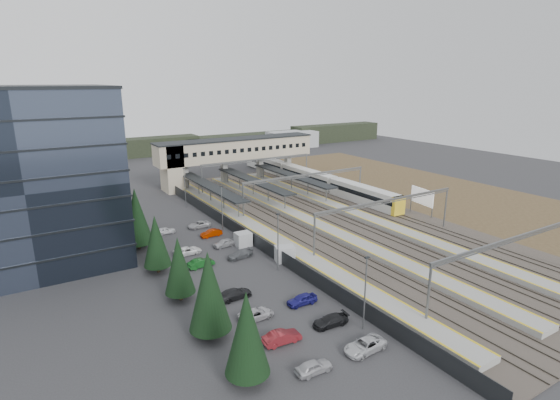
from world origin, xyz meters
TOP-DOWN VIEW (x-y plane):
  - ground at (0.00, 0.00)m, footprint 220.00×220.00m
  - office_building at (-36.00, 12.00)m, footprint 24.30×18.30m
  - conifer_row at (-22.00, -3.86)m, footprint 4.42×49.82m
  - car_park at (-13.45, -8.67)m, footprint 10.45×44.49m
  - lampposts at (-8.00, 1.25)m, footprint 0.50×53.25m
  - fence at (-6.50, 5.00)m, footprint 0.08×90.00m
  - relay_cabin_near at (-5.55, -5.86)m, footprint 3.13×2.66m
  - relay_cabin_far at (-7.90, 2.59)m, footprint 2.41×2.03m
  - rail_corridor at (9.34, 5.00)m, footprint 34.00×90.00m
  - canopies at (7.00, 27.00)m, footprint 23.10×30.00m
  - footbridge at (7.70, 42.00)m, footprint 40.40×6.40m
  - gantries at (12.00, 3.00)m, footprint 28.40×62.28m
  - train at (24.00, 30.08)m, footprint 2.86×59.67m
  - billboard at (28.31, -0.88)m, footprint 1.13×6.07m
  - scrub_east at (45.00, 5.00)m, footprint 34.00×120.00m
  - treeline_far at (23.81, 92.28)m, footprint 170.00×19.00m

SIDE VIEW (x-z plane):
  - ground at x=0.00m, z-range 0.00..0.00m
  - scrub_east at x=45.00m, z-range 0.00..0.06m
  - rail_corridor at x=9.34m, z-range -0.17..0.75m
  - car_park at x=-13.45m, z-range -0.05..1.24m
  - fence at x=-6.50m, z-range 0.00..2.00m
  - relay_cabin_far at x=-7.90m, z-range 0.00..2.17m
  - relay_cabin_near at x=-5.55m, z-range 0.00..2.23m
  - train at x=24.00m, z-range 0.25..3.84m
  - treeline_far at x=23.81m, z-range -0.55..6.45m
  - billboard at x=28.31m, z-range 0.91..6.14m
  - canopies at x=7.00m, z-range 2.28..5.56m
  - lampposts at x=-8.00m, z-range 0.30..8.37m
  - conifer_row at x=-22.00m, z-range 0.09..9.59m
  - gantries at x=12.00m, z-range 2.41..9.58m
  - footbridge at x=7.70m, z-range 2.33..13.53m
  - office_building at x=-36.00m, z-range 0.04..24.34m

